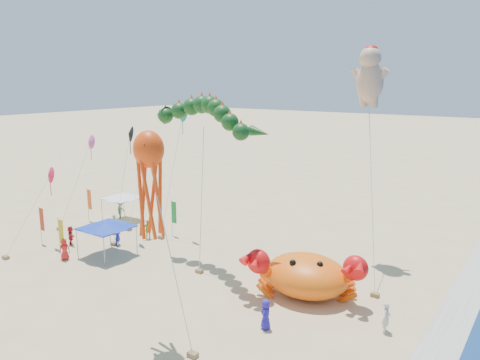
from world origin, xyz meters
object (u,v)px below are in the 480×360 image
at_px(crab_inflatable, 305,274).
at_px(canopy_white, 122,196).
at_px(canopy_blue, 106,225).
at_px(cherub_kite, 370,75).
at_px(octopus_kite, 150,177).
at_px(dragon_kite, 202,119).

height_order(crab_inflatable, canopy_white, crab_inflatable).
height_order(crab_inflatable, canopy_blue, crab_inflatable).
bearing_deg(cherub_kite, crab_inflatable, -91.77).
bearing_deg(octopus_kite, crab_inflatable, 64.03).
bearing_deg(canopy_blue, dragon_kite, 22.03).
height_order(crab_inflatable, dragon_kite, dragon_kite).
distance_m(cherub_kite, octopus_kite, 18.67).
bearing_deg(octopus_kite, canopy_white, 143.23).
bearing_deg(crab_inflatable, canopy_blue, -170.61).
relative_size(dragon_kite, cherub_kite, 0.75).
height_order(octopus_kite, canopy_white, octopus_kite).
distance_m(canopy_blue, canopy_white, 9.16).
xyz_separation_m(dragon_kite, canopy_white, (-13.26, 3.94, -8.13)).
relative_size(canopy_blue, canopy_white, 1.14).
bearing_deg(canopy_blue, canopy_white, 131.67).
bearing_deg(cherub_kite, dragon_kite, -136.01).
height_order(crab_inflatable, cherub_kite, cherub_kite).
xyz_separation_m(crab_inflatable, canopy_white, (-21.65, 4.27, 1.04)).
relative_size(octopus_kite, canopy_blue, 2.93).
distance_m(octopus_kite, canopy_white, 22.56).
height_order(dragon_kite, cherub_kite, cherub_kite).
distance_m(crab_inflatable, dragon_kite, 12.43).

